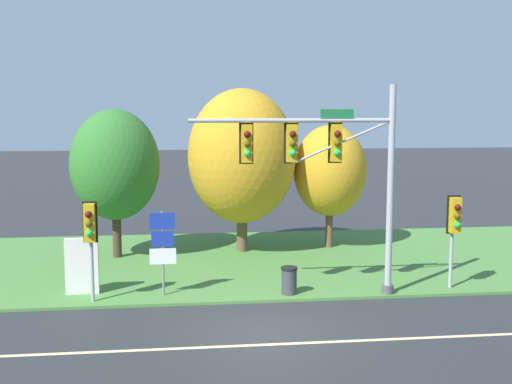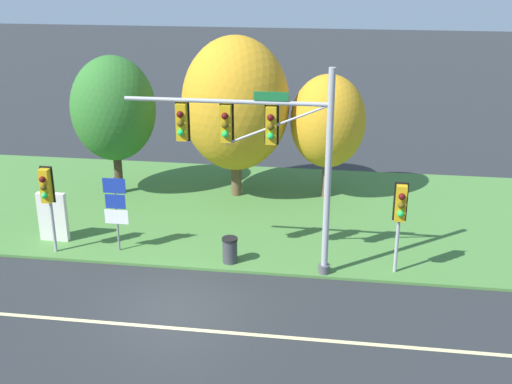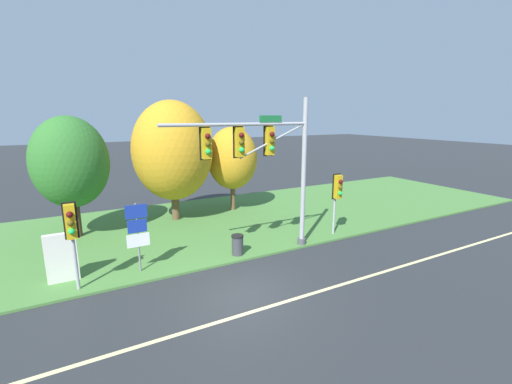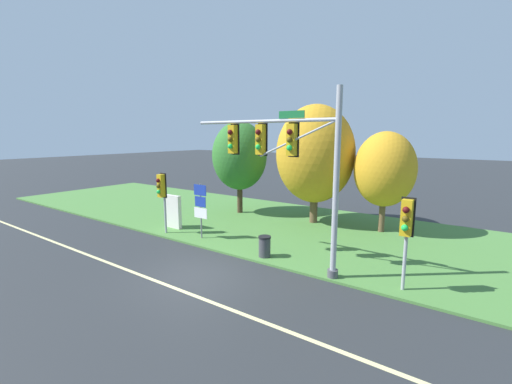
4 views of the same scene
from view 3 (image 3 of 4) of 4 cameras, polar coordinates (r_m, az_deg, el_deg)
ground_plane at (r=12.96m, az=-1.91°, el=-16.50°), size 160.00×160.00×0.00m
lane_stripe at (r=12.04m, az=0.81°, el=-18.94°), size 36.00×0.16×0.01m
grass_verge at (r=20.06m, az=-12.61°, el=-5.85°), size 48.00×11.50×0.10m
traffic_signal_mast at (r=15.03m, az=1.64°, el=6.06°), size 6.87×0.49×7.01m
pedestrian_signal_near_kerb at (r=18.22m, az=13.42°, el=0.20°), size 0.46×0.55×3.27m
pedestrian_signal_further_along at (r=13.55m, az=-28.43°, el=-5.21°), size 0.46×0.55×3.30m
route_sign_post at (r=14.44m, az=-19.15°, el=-5.98°), size 0.88×0.08×2.86m
tree_nearest_road at (r=19.59m, az=-28.54°, el=4.34°), size 3.69×3.69×6.22m
tree_left_of_mast at (r=20.76m, az=-13.72°, el=6.64°), size 4.66×4.66×7.09m
tree_behind_signpost at (r=22.50m, az=-3.97°, el=5.60°), size 3.25×3.25×5.51m
info_kiosk at (r=15.09m, az=-29.65°, el=-9.53°), size 1.10×0.24×1.90m
trash_bin at (r=15.73m, az=-3.10°, el=-8.77°), size 0.56×0.56×0.93m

